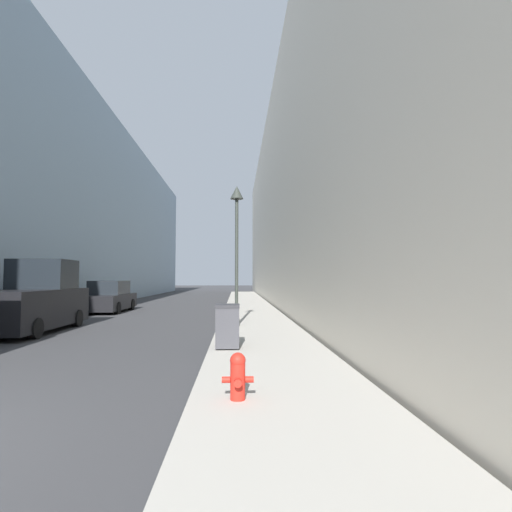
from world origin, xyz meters
TOP-DOWN VIEW (x-y plane):
  - sidewalk_right at (5.34, 18.00)m, footprint 2.95×60.00m
  - building_left_glass at (-10.62, 26.00)m, footprint 12.00×60.00m
  - building_right_stone at (12.91, 26.00)m, footprint 12.00×60.00m
  - fire_hydrant at (4.58, 1.77)m, footprint 0.46×0.34m
  - trash_bin at (4.33, 6.01)m, footprint 0.59×0.71m
  - lamppost at (4.55, 10.65)m, footprint 0.49×0.49m
  - pickup_truck at (-2.59, 10.35)m, footprint 2.21×5.16m
  - parked_sedan_near at (-2.50, 18.49)m, footprint 1.94×4.69m

SIDE VIEW (x-z plane):
  - sidewalk_right at x=5.34m, z-range 0.00..0.12m
  - fire_hydrant at x=4.58m, z-range 0.14..0.80m
  - trash_bin at x=4.33m, z-range 0.14..1.22m
  - parked_sedan_near at x=-2.50m, z-range -0.08..1.64m
  - pickup_truck at x=-2.59m, z-range -0.23..2.31m
  - lamppost at x=4.55m, z-range 1.24..6.42m
  - building_left_glass at x=-10.62m, z-range 0.00..14.16m
  - building_right_stone at x=12.91m, z-range 0.00..14.85m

